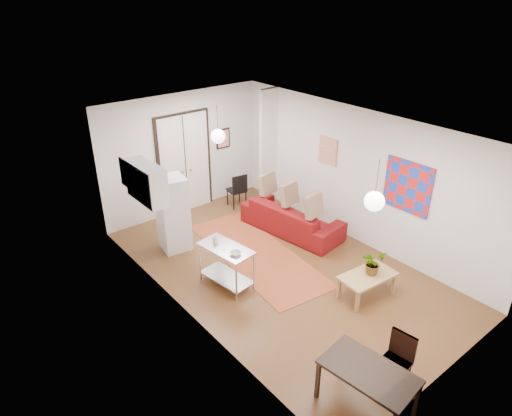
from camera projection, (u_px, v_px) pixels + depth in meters
floor at (280, 269)px, 9.05m from camera, size 7.00×7.00×0.00m
ceiling at (284, 127)px, 7.75m from camera, size 4.20×7.00×0.02m
wall_back at (183, 154)px, 10.83m from camera, size 4.20×0.02×2.90m
wall_front at (460, 295)px, 5.97m from camera, size 4.20×0.02×2.90m
wall_left at (183, 241)px, 7.22m from camera, size 0.02×7.00×2.90m
wall_right at (356, 176)px, 9.59m from camera, size 0.02×7.00×2.90m
double_doors at (185, 164)px, 10.91m from camera, size 1.44×0.06×2.50m
stub_partition at (268, 148)px, 11.22m from camera, size 0.50×0.10×2.90m
wall_cabinet at (146, 182)px, 8.16m from camera, size 0.35×1.00×0.70m
painting_popart at (408, 187)px, 8.62m from camera, size 0.05×1.00×1.00m
painting_abstract at (328, 151)px, 9.97m from camera, size 0.05×0.50×0.60m
poster_back at (223, 139)px, 11.39m from camera, size 0.40×0.03×0.50m
print_left at (126, 174)px, 8.40m from camera, size 0.03×0.44×0.54m
pendant_back at (218, 136)px, 9.43m from camera, size 0.30×0.30×0.80m
pendant_front at (374, 201)px, 6.66m from camera, size 0.30×0.30×0.80m
kilim_rug at (256, 254)px, 9.56m from camera, size 1.80×3.80×0.01m
sofa at (292, 218)px, 10.29m from camera, size 1.24×2.47×0.69m
coffee_table at (368, 278)px, 8.12m from camera, size 1.07×0.66×0.46m
potted_plant at (373, 263)px, 8.05m from camera, size 0.43×0.38×0.44m
kitchen_counter at (226, 262)px, 8.39m from camera, size 0.67×1.12×0.81m
bowl at (236, 253)px, 8.03m from camera, size 0.22×0.22×0.05m
soap_bottle at (215, 239)px, 8.36m from camera, size 0.09×0.09×0.17m
fridge at (173, 214)px, 9.44m from camera, size 0.64×0.64×1.62m
dining_table at (368, 375)px, 5.87m from camera, size 0.84×1.29×0.67m
dining_chair_near at (390, 356)px, 6.31m from camera, size 0.44×0.58×0.83m
dining_chair_far at (390, 356)px, 6.31m from camera, size 0.44×0.58×0.83m
black_side_chair at (234, 186)px, 11.44m from camera, size 0.47×0.47×0.89m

